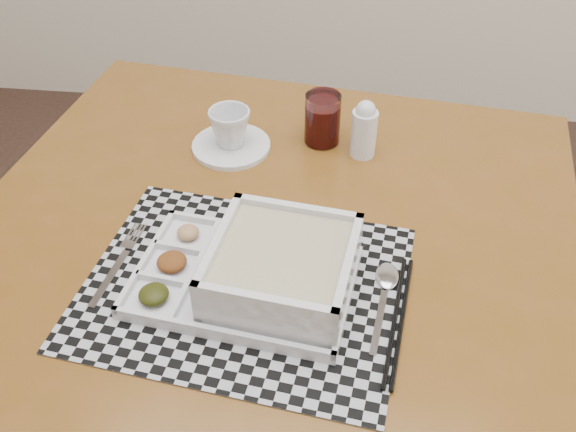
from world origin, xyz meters
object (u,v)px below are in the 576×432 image
object	(u,v)px
dining_table	(265,272)
juice_glass	(322,121)
creamer_bottle	(364,129)
cup	(230,128)
serving_tray	(271,272)

from	to	relation	value
dining_table	juice_glass	bearing A→B (deg)	75.63
juice_glass	creamer_bottle	world-z (taller)	creamer_bottle
cup	juice_glass	distance (m)	0.18
dining_table	creamer_bottle	size ratio (longest dim) A/B	9.91
serving_tray	cup	world-z (taller)	serving_tray
dining_table	serving_tray	size ratio (longest dim) A/B	3.26
cup	serving_tray	bearing A→B (deg)	-87.25
dining_table	creamer_bottle	bearing A→B (deg)	58.99
dining_table	cup	xyz separation A→B (m)	(-0.10, 0.24, 0.12)
serving_tray	juice_glass	bearing A→B (deg)	83.39
serving_tray	creamer_bottle	distance (m)	0.38
dining_table	cup	distance (m)	0.29
juice_glass	cup	bearing A→B (deg)	-165.74
cup	creamer_bottle	world-z (taller)	creamer_bottle
cup	creamer_bottle	xyz separation A→B (m)	(0.25, 0.01, 0.01)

